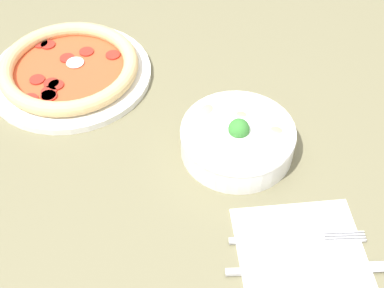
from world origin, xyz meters
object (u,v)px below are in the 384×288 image
Objects in this scene: pizza at (69,70)px; fork at (296,239)px; knife at (300,270)px; bowl at (238,138)px.

pizza reaches higher than fork.
bowl is at bearing 106.06° from knife.
pizza reaches higher than knife.
bowl is at bearing 110.73° from fork.
pizza is 1.34× the size of knife.
bowl reaches higher than pizza.
pizza is 1.54× the size of fork.
fork is at bearing 14.01° from bowl.
bowl is at bearing 49.71° from pizza.
pizza is at bearing 130.49° from knife.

